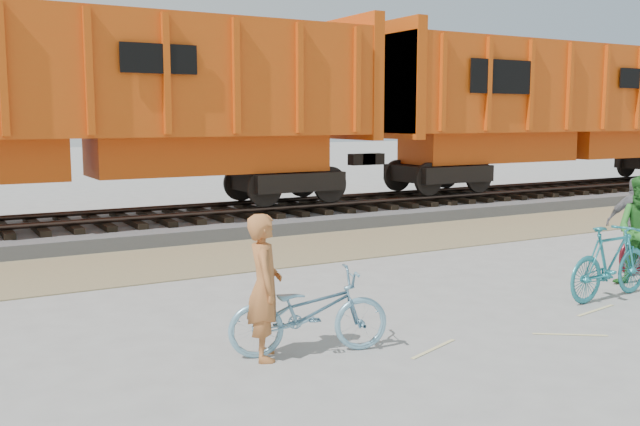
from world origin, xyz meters
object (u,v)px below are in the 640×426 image
Objects in this scene: person_woman at (635,223)px; bicycle_blue at (309,312)px; bicycle_teal at (610,262)px; hopper_car_center at (74,101)px; hopper_car_right at (564,106)px; person_solo at (264,287)px.

bicycle_blue is at bearing 51.82° from person_woman.
hopper_car_center is at bearing 27.41° from bicycle_teal.
person_solo is (-14.82, -9.11, -2.20)m from hopper_car_right.
person_woman reaches higher than bicycle_blue.
hopper_car_center reaches higher than bicycle_blue.
bicycle_teal is 1.13× the size of person_solo.
hopper_car_center is 11.46m from person_woman.
hopper_car_right is 7.67× the size of bicycle_blue.
bicycle_teal is at bearing -70.88° from person_solo.
bicycle_blue is 0.61m from person_solo.
hopper_car_center reaches higher than bicycle_teal.
person_woman is at bearing -131.59° from hopper_car_right.
hopper_car_right reaches higher than person_solo.
hopper_car_center is 7.67× the size of bicycle_blue.
hopper_car_right is at bearing -89.26° from person_woman.
bicycle_blue is (0.68, -9.21, -2.53)m from hopper_car_center.
person_solo is 1.01× the size of person_woman.
hopper_car_right is 8.69× the size of person_woman.
bicycle_blue is at bearing -147.25° from hopper_car_right.
person_solo is (-5.53, 0.13, 0.26)m from bicycle_teal.
hopper_car_right is (15.00, 0.00, 0.00)m from hopper_car_center.
hopper_car_right is 8.64× the size of person_solo.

